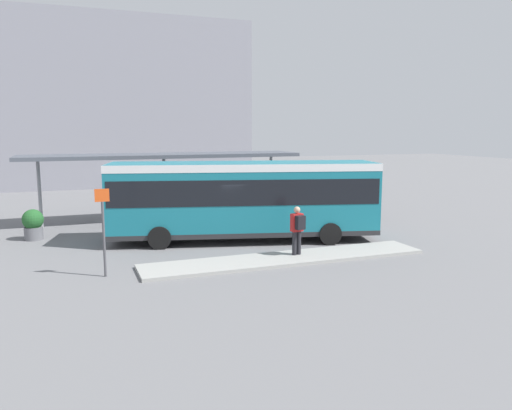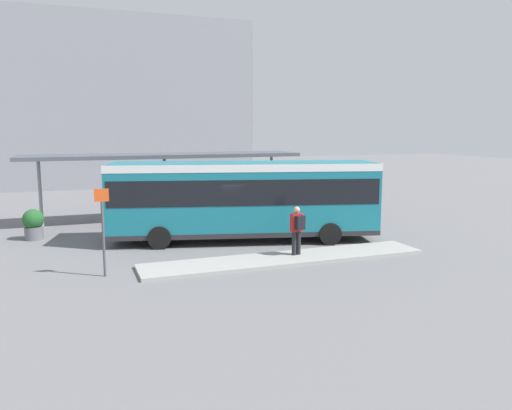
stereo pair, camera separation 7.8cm
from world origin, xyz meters
name	(u,v)px [view 1 (the left image)]	position (x,y,z in m)	size (l,w,h in m)	color
ground_plane	(244,240)	(0.00, 0.00, 0.00)	(120.00, 120.00, 0.00)	slate
curb_island	(286,259)	(0.34, -3.61, 0.06)	(10.40, 1.80, 0.12)	#9E9E99
city_bus	(244,195)	(0.01, 0.00, 1.91)	(11.25, 5.17, 3.27)	#197284
pedestrian_waiting	(298,227)	(0.84, -3.48, 1.13)	(0.46, 0.50, 1.77)	#232328
bicycle_green	(367,211)	(7.89, 2.85, 0.35)	(0.48, 1.61, 0.70)	black
bicycle_black	(361,208)	(7.97, 3.60, 0.38)	(0.48, 1.77, 0.76)	black
station_shelter	(164,157)	(-2.21, 6.00, 3.25)	(13.86, 2.90, 3.40)	#4C515B
potted_planter_near_shelter	(133,217)	(-4.19, 3.15, 0.73)	(0.92, 0.92, 1.41)	slate
potted_planter_far_side	(33,224)	(-8.29, 3.23, 0.68)	(0.87, 0.87, 1.30)	slate
platform_sign	(103,228)	(-5.84, -3.41, 1.56)	(0.44, 0.08, 2.80)	#4C4C51
station_building	(118,105)	(-2.27, 28.29, 6.80)	(20.90, 13.91, 13.61)	gray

